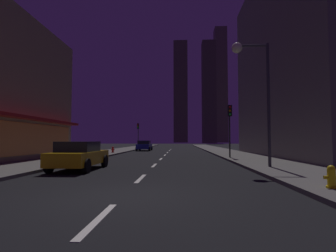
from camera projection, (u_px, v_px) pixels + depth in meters
ground_plane at (170, 150)px, 38.80m from camera, size 78.00×136.00×0.10m
sidewalk_right at (217, 150)px, 38.47m from camera, size 4.00×76.00×0.15m
sidewalk_left at (125, 149)px, 39.15m from camera, size 4.00×76.00×0.15m
lane_marking_center at (163, 157)px, 23.05m from camera, size 0.16×38.60×0.01m
building_apartment_right at (326, 58)px, 22.62m from camera, size 11.00×20.00×17.58m
skyscraper_distant_tall at (181, 92)px, 158.50m from camera, size 8.57×5.60×63.14m
skyscraper_distant_mid at (209, 92)px, 124.20m from camera, size 6.53×6.31×49.64m
skyscraper_distant_short at (221, 85)px, 160.94m from camera, size 7.46×8.75×72.23m
skyscraper_distant_slender at (254, 93)px, 129.53m from camera, size 8.02×6.36×51.15m
car_parked_near at (79, 155)px, 13.09m from camera, size 1.98×4.24×1.45m
car_parked_far at (144, 145)px, 36.55m from camera, size 1.98×4.24×1.45m
fire_hydrant_yellow_near at (331, 177)px, 7.32m from camera, size 0.42×0.30×0.65m
fire_hydrant_far_left at (113, 150)px, 28.22m from camera, size 0.42×0.30×0.65m
traffic_light_near_right at (230, 119)px, 20.35m from camera, size 0.32×0.48×4.20m
traffic_light_far_left at (138, 130)px, 42.64m from camera, size 0.32×0.48×4.20m
street_lamp_right at (252, 73)px, 13.54m from camera, size 1.96×0.56×6.58m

